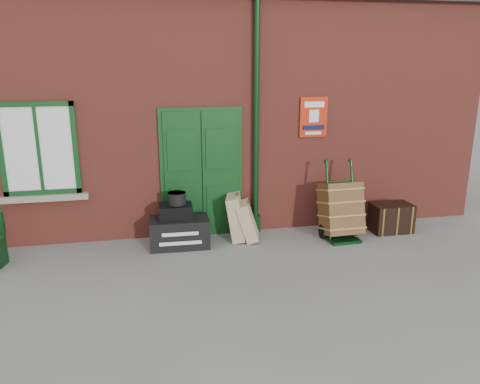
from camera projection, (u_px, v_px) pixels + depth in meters
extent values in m
plane|color=gray|center=(235.00, 267.00, 7.07)|extent=(80.00, 80.00, 0.00)
cube|color=#963D30|center=(203.00, 110.00, 9.83)|extent=(10.00, 4.00, 4.00)
cube|color=#38302B|center=(201.00, 1.00, 9.25)|extent=(10.30, 4.30, 0.30)
cube|color=#103C16|center=(202.00, 175.00, 8.09)|extent=(1.42, 0.12, 2.32)
cube|color=white|center=(39.00, 149.00, 7.43)|extent=(1.20, 0.08, 1.50)
cylinder|color=black|center=(256.00, 122.00, 7.99)|extent=(0.10, 0.10, 4.00)
cube|color=red|center=(313.00, 117.00, 8.23)|extent=(0.50, 0.03, 0.70)
cube|color=black|center=(180.00, 232.00, 7.80)|extent=(0.99, 0.56, 0.49)
cube|color=black|center=(176.00, 212.00, 7.69)|extent=(0.55, 0.40, 0.24)
cylinder|color=black|center=(177.00, 198.00, 7.66)|extent=(0.30, 0.30, 0.20)
cube|color=tan|center=(236.00, 217.00, 8.09)|extent=(0.46, 0.61, 0.80)
cube|color=tan|center=(248.00, 221.00, 8.05)|extent=(0.50, 0.57, 0.69)
cube|color=black|center=(343.00, 240.00, 8.07)|extent=(0.53, 0.39, 0.05)
cylinder|color=black|center=(328.00, 201.00, 8.02)|extent=(0.05, 0.37, 1.33)
cylinder|color=black|center=(353.00, 200.00, 8.13)|extent=(0.05, 0.37, 1.33)
cylinder|color=black|center=(322.00, 231.00, 8.18)|extent=(0.06, 0.25, 0.25)
cylinder|color=black|center=(354.00, 229.00, 8.31)|extent=(0.06, 0.25, 0.25)
cube|color=brown|center=(341.00, 208.00, 8.09)|extent=(0.67, 0.72, 0.98)
cube|color=black|center=(391.00, 218.00, 8.49)|extent=(0.72, 0.47, 0.52)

